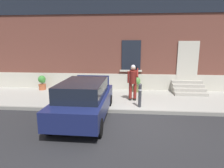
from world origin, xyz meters
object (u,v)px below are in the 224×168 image
(hatchback_car_navy, at_px, (84,99))
(person_on_phone, at_px, (133,80))
(planter_cream, at_px, (88,83))
(bollard_near_person, at_px, (140,94))
(planter_terracotta, at_px, (42,82))
(planter_olive, at_px, (137,84))

(hatchback_car_navy, distance_m, person_on_phone, 2.89)
(planter_cream, bearing_deg, bollard_near_person, -43.36)
(planter_terracotta, bearing_deg, hatchback_car_navy, -48.64)
(bollard_near_person, relative_size, planter_olive, 1.22)
(planter_olive, bearing_deg, planter_terracotta, 179.89)
(planter_olive, bearing_deg, person_on_phone, -98.14)
(person_on_phone, bearing_deg, bollard_near_person, -73.44)
(planter_terracotta, distance_m, planter_olive, 5.59)
(hatchback_car_navy, height_order, person_on_phone, person_on_phone)
(bollard_near_person, xyz_separation_m, person_on_phone, (-0.29, 0.98, 0.44))
(planter_terracotta, height_order, planter_cream, same)
(planter_cream, bearing_deg, hatchback_car_navy, -80.17)
(planter_cream, xyz_separation_m, planter_olive, (2.80, 0.06, 0.00))
(hatchback_car_navy, distance_m, planter_olive, 4.47)
(planter_cream, distance_m, planter_olive, 2.80)
(person_on_phone, height_order, planter_terracotta, person_on_phone)
(planter_cream, height_order, planter_olive, same)
(planter_terracotta, height_order, planter_olive, same)
(bollard_near_person, xyz_separation_m, planter_terracotta, (-5.63, 2.75, -0.11))
(hatchback_car_navy, xyz_separation_m, person_on_phone, (1.87, 2.17, 0.36))
(hatchback_car_navy, relative_size, person_on_phone, 2.34)
(hatchback_car_navy, bearing_deg, planter_olive, 61.57)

